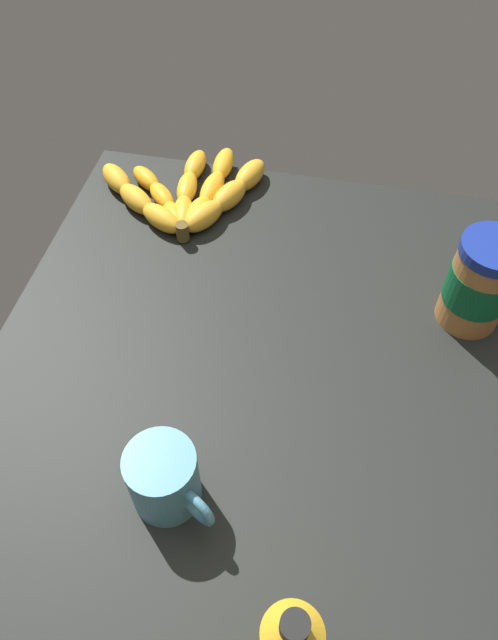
{
  "coord_description": "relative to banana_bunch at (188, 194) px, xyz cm",
  "views": [
    {
      "loc": [
        -42.12,
        -5.53,
        66.18
      ],
      "look_at": [
        4.67,
        3.97,
        5.24
      ],
      "focal_mm": 33.68,
      "sensor_mm": 36.0,
      "label": 1
    }
  ],
  "objects": [
    {
      "name": "coffee_mug",
      "position": [
        -49.21,
        -10.97,
        2.81
      ],
      "size": [
        8.17,
        10.7,
        8.95
      ],
      "color": "teal",
      "rests_on": "ground_plane"
    },
    {
      "name": "peanut_butter_jar",
      "position": [
        -15.71,
        -44.58,
        5.31
      ],
      "size": [
        8.74,
        8.74,
        14.03
      ],
      "color": "#B27238",
      "rests_on": "ground_plane"
    },
    {
      "name": "banana_bunch",
      "position": [
        0.0,
        0.0,
        0.0
      ],
      "size": [
        22.97,
        28.77,
        3.71
      ],
      "color": "gold",
      "rests_on": "ground_plane"
    },
    {
      "name": "ground_plane",
      "position": [
        -31.17,
        -19.62,
        -3.44
      ],
      "size": [
        83.37,
        76.28,
        3.5
      ],
      "primitive_type": "cube",
      "color": "black"
    }
  ]
}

